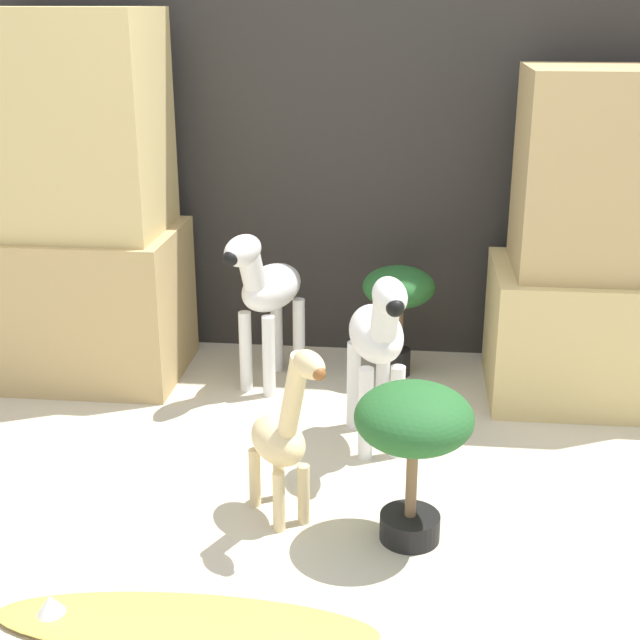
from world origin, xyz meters
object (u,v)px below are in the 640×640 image
zebra_right (378,339)px  zebra_left (266,292)px  potted_palm_back (399,295)px  surfboard (179,624)px  giraffe_figurine (283,434)px  potted_palm_front (414,430)px

zebra_right → zebra_left: 0.65m
zebra_right → potted_palm_back: (0.05, 0.63, -0.05)m
zebra_right → surfboard: zebra_right is taller
giraffe_figurine → potted_palm_back: size_ratio=1.29×
zebra_left → giraffe_figurine: zebra_left is taller
zebra_left → potted_palm_back: (0.50, 0.17, -0.05)m
potted_palm_front → zebra_right: bearing=102.5°
zebra_left → zebra_right: bearing=-46.0°
zebra_right → potted_palm_back: size_ratio=1.43×
zebra_right → giraffe_figurine: zebra_right is taller
potted_palm_front → potted_palm_back: bearing=93.3°
zebra_right → surfboard: 1.15m
potted_palm_front → potted_palm_back: potted_palm_front is taller
zebra_right → potted_palm_front: zebra_right is taller
zebra_left → surfboard: (0.02, -1.46, -0.38)m
giraffe_figurine → potted_palm_front: size_ratio=1.25×
potted_palm_front → surfboard: potted_palm_front is taller
potted_palm_back → giraffe_figurine: bearing=-105.0°
potted_palm_front → surfboard: (-0.55, -0.45, -0.33)m
surfboard → zebra_left: bearing=90.7°
zebra_right → potted_palm_back: bearing=85.2°
zebra_right → giraffe_figurine: size_ratio=1.11×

